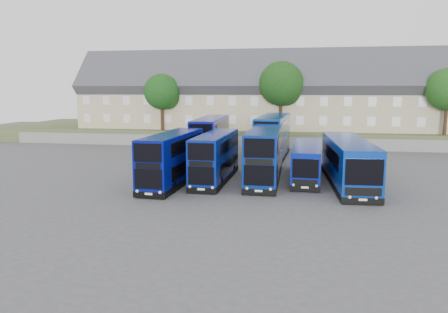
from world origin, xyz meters
The scene contains 13 objects.
ground centered at (0.00, 0.00, 0.00)m, with size 120.00×120.00×0.00m, color #4A4A4F.
retaining_wall centered at (0.00, 24.00, 0.75)m, with size 70.00×0.40×1.50m, color slate.
earth_bank centered at (0.00, 34.00, 1.00)m, with size 80.00×20.00×2.00m, color #4B532E.
terrace_row centered at (0.00, 30.00, 6.60)m, with size 54.00×10.40×11.20m.
dd_front_left centered at (-5.45, 1.23, 2.00)m, with size 2.79×10.37×4.08m.
dd_front_mid centered at (-2.29, 3.06, 1.93)m, with size 2.46×9.94×3.93m.
dd_front_right centered at (1.77, 3.79, 2.13)m, with size 2.58×10.93×4.33m.
dd_rear_left centered at (-4.98, 14.05, 2.21)m, with size 2.98×11.38×4.49m.
dd_rear_right centered at (1.69, 15.42, 2.32)m, with size 3.31×11.99×4.72m.
coach_east_a centered at (5.22, 5.43, 1.44)m, with size 2.53×10.81×2.94m.
coach_east_b centered at (8.47, 3.65, 1.78)m, with size 3.54×13.40×3.63m.
tree_west centered at (-13.85, 25.10, 7.05)m, with size 4.80×4.80×7.65m.
tree_mid centered at (2.15, 25.60, 8.07)m, with size 5.76×5.76×9.18m.
Camera 1 is at (4.70, -32.12, 7.68)m, focal length 35.00 mm.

